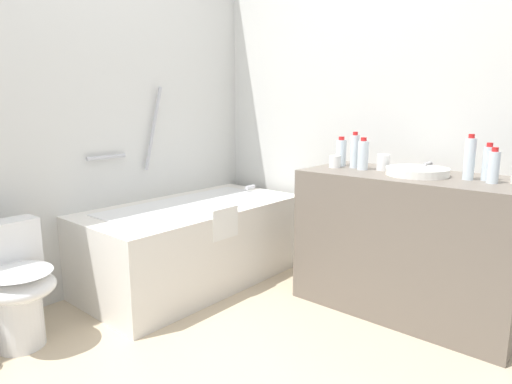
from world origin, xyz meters
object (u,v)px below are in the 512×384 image
(toilet, at_px, (13,284))
(drinking_glass_1, at_px, (335,162))
(water_bottle_4, at_px, (488,163))
(water_bottle_5, at_px, (363,155))
(bathtub, at_px, (194,240))
(water_bottle_0, at_px, (493,167))
(water_bottle_2, at_px, (341,152))
(sink_faucet, at_px, (430,167))
(water_bottle_3, at_px, (470,158))
(drinking_glass_0, at_px, (383,162))
(sink_basin, at_px, (417,172))
(water_bottle_1, at_px, (355,151))

(toilet, height_order, drinking_glass_1, drinking_glass_1)
(water_bottle_4, bearing_deg, water_bottle_5, 95.39)
(water_bottle_4, relative_size, drinking_glass_1, 2.62)
(bathtub, bearing_deg, toilet, 177.55)
(water_bottle_0, relative_size, water_bottle_2, 0.96)
(water_bottle_4, bearing_deg, water_bottle_0, -149.12)
(sink_faucet, bearing_deg, water_bottle_3, -122.83)
(water_bottle_4, height_order, drinking_glass_0, water_bottle_4)
(water_bottle_0, xyz_separation_m, water_bottle_5, (0.01, 0.74, 0.01))
(bathtub, height_order, sink_faucet, bathtub)
(water_bottle_3, xyz_separation_m, water_bottle_4, (0.04, -0.08, -0.02))
(bathtub, distance_m, sink_basin, 1.57)
(drinking_glass_1, bearing_deg, toilet, 152.45)
(sink_basin, xyz_separation_m, water_bottle_0, (-0.00, -0.39, 0.06))
(sink_faucet, distance_m, water_bottle_5, 0.41)
(water_bottle_0, bearing_deg, water_bottle_4, 30.88)
(bathtub, relative_size, sink_basin, 4.44)
(water_bottle_1, height_order, water_bottle_3, water_bottle_3)
(drinking_glass_1, bearing_deg, water_bottle_3, -86.21)
(sink_faucet, distance_m, drinking_glass_1, 0.58)
(drinking_glass_0, distance_m, drinking_glass_1, 0.31)
(sink_basin, bearing_deg, water_bottle_4, -78.87)
(water_bottle_2, height_order, water_bottle_3, water_bottle_3)
(water_bottle_1, xyz_separation_m, drinking_glass_1, (-0.07, 0.10, -0.07))
(water_bottle_2, bearing_deg, water_bottle_1, -103.79)
(bathtub, relative_size, water_bottle_2, 8.00)
(water_bottle_0, distance_m, water_bottle_5, 0.74)
(drinking_glass_1, bearing_deg, water_bottle_4, -84.12)
(water_bottle_0, xyz_separation_m, water_bottle_2, (0.08, 0.94, 0.00))
(toilet, xyz_separation_m, drinking_glass_1, (1.69, -0.88, 0.55))
(water_bottle_1, distance_m, water_bottle_3, 0.70)
(water_bottle_5, bearing_deg, bathtub, 117.51)
(drinking_glass_1, bearing_deg, sink_faucet, -67.10)
(water_bottle_3, relative_size, water_bottle_4, 1.21)
(water_bottle_2, bearing_deg, drinking_glass_1, -173.01)
(toilet, bearing_deg, bathtub, 86.71)
(bathtub, height_order, water_bottle_4, bathtub)
(water_bottle_1, xyz_separation_m, water_bottle_2, (0.03, 0.11, -0.02))
(water_bottle_0, relative_size, water_bottle_5, 0.92)
(bathtub, height_order, drinking_glass_0, bathtub)
(water_bottle_3, height_order, drinking_glass_1, water_bottle_3)
(bathtub, bearing_deg, water_bottle_4, -70.86)
(bathtub, bearing_deg, water_bottle_2, -53.82)
(toilet, bearing_deg, water_bottle_1, 59.91)
(bathtub, distance_m, drinking_glass_0, 1.40)
(water_bottle_2, distance_m, water_bottle_4, 0.89)
(water_bottle_4, bearing_deg, bathtub, 109.14)
(sink_faucet, relative_size, water_bottle_0, 0.81)
(bathtub, distance_m, water_bottle_1, 1.28)
(toilet, height_order, water_bottle_2, water_bottle_2)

